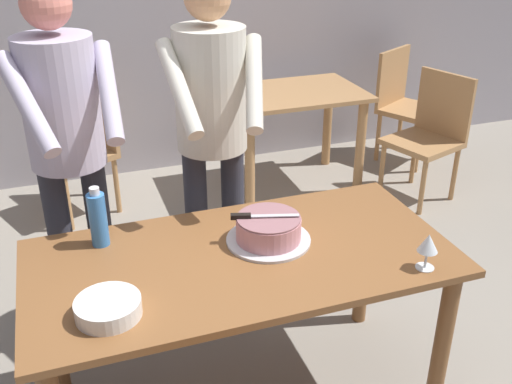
% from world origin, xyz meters
% --- Properties ---
extents(main_dining_table, '(1.64, 0.81, 0.75)m').
position_xyz_m(main_dining_table, '(0.00, 0.00, 0.64)').
color(main_dining_table, brown).
rests_on(main_dining_table, ground_plane).
extents(cake_on_platter, '(0.34, 0.34, 0.11)m').
position_xyz_m(cake_on_platter, '(0.13, 0.06, 0.80)').
color(cake_on_platter, silver).
rests_on(cake_on_platter, main_dining_table).
extents(cake_knife, '(0.26, 0.10, 0.02)m').
position_xyz_m(cake_knife, '(0.07, 0.08, 0.87)').
color(cake_knife, silver).
rests_on(cake_knife, cake_on_platter).
extents(plate_stack, '(0.22, 0.22, 0.06)m').
position_xyz_m(plate_stack, '(-0.53, -0.20, 0.78)').
color(plate_stack, white).
rests_on(plate_stack, main_dining_table).
extents(wine_glass_near, '(0.08, 0.08, 0.14)m').
position_xyz_m(wine_glass_near, '(0.62, -0.31, 0.85)').
color(wine_glass_near, silver).
rests_on(wine_glass_near, main_dining_table).
extents(water_bottle, '(0.07, 0.07, 0.25)m').
position_xyz_m(water_bottle, '(-0.50, 0.26, 0.86)').
color(water_bottle, '#387AC6').
rests_on(water_bottle, main_dining_table).
extents(person_cutting_cake, '(0.46, 0.57, 1.72)m').
position_xyz_m(person_cutting_cake, '(0.06, 0.61, 1.08)').
color(person_cutting_cake, '#2D2D38').
rests_on(person_cutting_cake, ground_plane).
extents(person_standing_beside, '(0.46, 0.57, 1.72)m').
position_xyz_m(person_standing_beside, '(-0.57, 0.64, 1.08)').
color(person_standing_beside, '#2D2D38').
rests_on(person_standing_beside, ground_plane).
extents(background_table, '(1.00, 0.70, 0.74)m').
position_xyz_m(background_table, '(1.03, 1.96, 0.58)').
color(background_table, tan).
rests_on(background_table, ground_plane).
extents(background_chair_1, '(0.56, 0.56, 0.90)m').
position_xyz_m(background_chair_1, '(1.88, 1.47, 0.49)').
color(background_chair_1, tan).
rests_on(background_chair_1, ground_plane).
extents(background_chair_2, '(0.60, 0.60, 0.90)m').
position_xyz_m(background_chair_2, '(2.10, 2.15, 0.49)').
color(background_chair_2, tan).
rests_on(background_chair_2, ground_plane).
extents(background_chair_3, '(0.58, 0.58, 0.90)m').
position_xyz_m(background_chair_3, '(-0.45, 2.07, 0.49)').
color(background_chair_3, tan).
rests_on(background_chair_3, ground_plane).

